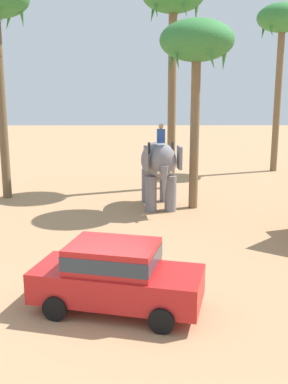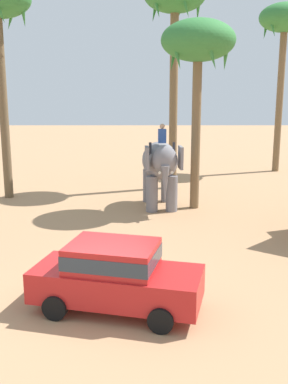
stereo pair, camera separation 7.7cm
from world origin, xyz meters
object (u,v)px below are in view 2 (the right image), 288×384
Objects in this scene: palm_tree_behind_elephant at (283,25)px; palm_tree_near_hut at (197,46)px; palm_tree_left_of_road at (174,5)px; car_sedan_foreground at (115,274)px; elephant_with_mahout at (160,165)px.

palm_tree_behind_elephant reaches higher than palm_tree_near_hut.
palm_tree_near_hut is 0.76× the size of palm_tree_left_of_road.
palm_tree_near_hut is at bearing 73.25° from car_sedan_foreground.
palm_tree_behind_elephant is (8.06, 9.74, 7.29)m from elephant_with_mahout.
elephant_with_mahout is (1.44, 10.03, 1.06)m from car_sedan_foreground.
car_sedan_foreground is 23.47m from palm_tree_behind_elephant.
car_sedan_foreground is at bearing -106.75° from palm_tree_near_hut.
palm_tree_behind_elephant is 1.28× the size of palm_tree_near_hut.
palm_tree_left_of_road is (0.83, 4.39, 7.57)m from elephant_with_mahout.
palm_tree_behind_elephant is at bearing 36.50° from palm_tree_left_of_road.
car_sedan_foreground is 10.19m from elephant_with_mahout.
elephant_with_mahout is at bearing -100.73° from palm_tree_left_of_road.
palm_tree_near_hut is at bearing -1.27° from elephant_with_mahout.
palm_tree_left_of_road reaches higher than palm_tree_behind_elephant.
palm_tree_left_of_road is (2.27, 14.43, 8.63)m from car_sedan_foreground.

